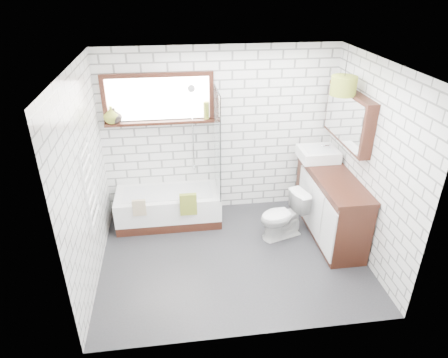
{
  "coord_description": "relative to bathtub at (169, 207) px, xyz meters",
  "views": [
    {
      "loc": [
        -0.68,
        -4.16,
        3.37
      ],
      "look_at": [
        -0.08,
        0.25,
        1.04
      ],
      "focal_mm": 32.0,
      "sensor_mm": 36.0,
      "label": 1
    }
  ],
  "objects": [
    {
      "name": "pendant",
      "position": [
        2.26,
        -0.46,
        1.86
      ],
      "size": [
        0.32,
        0.32,
        0.24
      ],
      "primitive_type": "cylinder",
      "color": "olive",
      "rests_on": "ceiling"
    },
    {
      "name": "shower_riser",
      "position": [
        0.41,
        0.29,
        1.11
      ],
      "size": [
        0.02,
        0.02,
        1.3
      ],
      "primitive_type": "cylinder",
      "color": "silver",
      "rests_on": "wall_back"
    },
    {
      "name": "wall_front",
      "position": [
        0.81,
        -2.27,
        1.01
      ],
      "size": [
        3.4,
        0.01,
        2.5
      ],
      "primitive_type": "cube",
      "color": "white",
      "rests_on": "ground"
    },
    {
      "name": "bathtub",
      "position": [
        0.0,
        0.0,
        0.0
      ],
      "size": [
        1.51,
        0.67,
        0.49
      ],
      "primitive_type": "cube",
      "color": "white",
      "rests_on": "floor"
    },
    {
      "name": "wall_right",
      "position": [
        2.52,
        -0.97,
        1.01
      ],
      "size": [
        0.01,
        2.6,
        2.5
      ],
      "primitive_type": "cube",
      "color": "white",
      "rests_on": "ground"
    },
    {
      "name": "bottle",
      "position": [
        0.61,
        0.26,
        1.36
      ],
      "size": [
        0.08,
        0.08,
        0.24
      ],
      "primitive_type": "cylinder",
      "rotation": [
        0.0,
        0.0,
        -0.07
      ],
      "color": "olive",
      "rests_on": "window"
    },
    {
      "name": "shower_screen",
      "position": [
        0.74,
        0.0,
        0.99
      ],
      "size": [
        0.02,
        0.72,
        1.5
      ],
      "primitive_type": "cube",
      "color": "white",
      "rests_on": "bathtub"
    },
    {
      "name": "mirror_cabinet",
      "position": [
        2.43,
        -0.37,
        1.41
      ],
      "size": [
        0.16,
        1.2,
        0.7
      ],
      "primitive_type": "cube",
      "color": "black",
      "rests_on": "wall_right"
    },
    {
      "name": "vase_dark",
      "position": [
        -0.65,
        0.26,
        1.34
      ],
      "size": [
        0.23,
        0.23,
        0.21
      ],
      "primitive_type": "imported",
      "rotation": [
        0.0,
        0.0,
        0.17
      ],
      "color": "black",
      "rests_on": "window"
    },
    {
      "name": "towel_green",
      "position": [
        0.28,
        -0.33,
        0.22
      ],
      "size": [
        0.24,
        0.06,
        0.32
      ],
      "primitive_type": "cube",
      "color": "olive",
      "rests_on": "bathtub"
    },
    {
      "name": "towel_beige",
      "position": [
        -0.39,
        -0.33,
        0.22
      ],
      "size": [
        0.18,
        0.05,
        0.24
      ],
      "primitive_type": "cube",
      "color": "tan",
      "rests_on": "bathtub"
    },
    {
      "name": "ceiling",
      "position": [
        0.81,
        -0.97,
        2.26
      ],
      "size": [
        3.4,
        2.6,
        0.01
      ],
      "primitive_type": "cube",
      "color": "white",
      "rests_on": "ground"
    },
    {
      "name": "floor",
      "position": [
        0.81,
        -0.97,
        -0.25
      ],
      "size": [
        3.4,
        2.6,
        0.01
      ],
      "primitive_type": "cube",
      "color": "#252529",
      "rests_on": "ground"
    },
    {
      "name": "towel_radiator",
      "position": [
        -0.85,
        -0.97,
        0.96
      ],
      "size": [
        0.06,
        0.52,
        1.0
      ],
      "primitive_type": "cube",
      "color": "white",
      "rests_on": "wall_left"
    },
    {
      "name": "vanity",
      "position": [
        2.25,
        -0.58,
        0.22
      ],
      "size": [
        0.53,
        1.64,
        0.94
      ],
      "primitive_type": "cube",
      "color": "black",
      "rests_on": "floor"
    },
    {
      "name": "wall_back",
      "position": [
        0.81,
        0.34,
        1.01
      ],
      "size": [
        3.4,
        0.01,
        2.5
      ],
      "primitive_type": "cube",
      "color": "white",
      "rests_on": "ground"
    },
    {
      "name": "tap",
      "position": [
        2.35,
        -0.08,
        0.82
      ],
      "size": [
        0.04,
        0.04,
        0.16
      ],
      "primitive_type": "cylinder",
      "rotation": [
        0.0,
        0.0,
        0.41
      ],
      "color": "silver",
      "rests_on": "vanity"
    },
    {
      "name": "window",
      "position": [
        -0.04,
        0.29,
        1.56
      ],
      "size": [
        1.52,
        0.16,
        0.68
      ],
      "primitive_type": "cube",
      "color": "black",
      "rests_on": "wall_back"
    },
    {
      "name": "vase_olive",
      "position": [
        -0.69,
        0.26,
        1.35
      ],
      "size": [
        0.3,
        0.3,
        0.24
      ],
      "primitive_type": "imported",
      "rotation": [
        0.0,
        0.0,
        -0.42
      ],
      "color": "olive",
      "rests_on": "window"
    },
    {
      "name": "wall_left",
      "position": [
        -0.89,
        -0.97,
        1.01
      ],
      "size": [
        0.01,
        2.6,
        2.5
      ],
      "primitive_type": "cube",
      "color": "white",
      "rests_on": "ground"
    },
    {
      "name": "toilet",
      "position": [
        1.58,
        -0.6,
        0.09
      ],
      "size": [
        0.55,
        0.74,
        0.67
      ],
      "primitive_type": "imported",
      "rotation": [
        0.0,
        0.0,
        -1.27
      ],
      "color": "white",
      "rests_on": "floor"
    },
    {
      "name": "basin",
      "position": [
        2.19,
        -0.08,
        0.77
      ],
      "size": [
        0.54,
        0.47,
        0.16
      ],
      "primitive_type": "cube",
      "color": "white",
      "rests_on": "vanity"
    }
  ]
}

